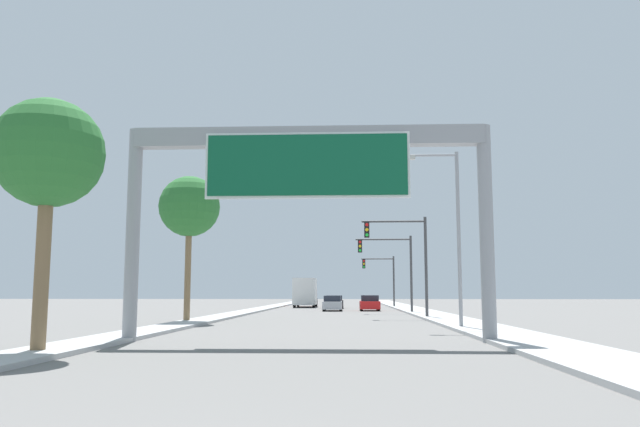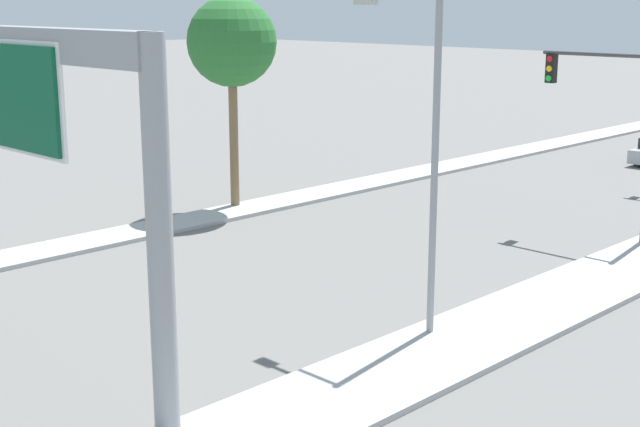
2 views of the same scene
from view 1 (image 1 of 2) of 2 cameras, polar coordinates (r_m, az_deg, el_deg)
The scene contains 13 objects.
sidewalk_right at distance 64.85m, azimuth 8.21°, elevation -8.60°, with size 3.00×120.00×0.15m.
median_strip_left at distance 65.13m, azimuth -5.19°, elevation -8.64°, with size 2.00×120.00×0.15m.
sign_gantry at distance 22.88m, azimuth -1.15°, elevation 3.65°, with size 13.41×0.73×7.83m.
car_far_left at distance 67.83m, azimuth 1.33°, elevation -8.11°, with size 1.88×4.58×1.39m.
car_mid_right at distance 59.71m, azimuth 4.56°, elevation -8.19°, with size 1.85×4.29×1.45m.
car_near_center at distance 59.15m, azimuth 1.15°, elevation -8.24°, with size 1.78×4.74×1.42m.
truck_box_primary at distance 73.19m, azimuth -1.34°, elevation -7.24°, with size 2.47×7.89×3.32m.
traffic_light_near_intersection at distance 42.80m, azimuth 7.89°, elevation -3.34°, with size 4.43×0.32×6.85m.
traffic_light_mid_block at distance 52.73m, azimuth 6.73°, elevation -4.30°, with size 4.73×0.32×6.46m.
traffic_light_far_intersection at distance 72.67m, azimuth 5.79°, elevation -5.43°, with size 3.84×0.32×5.86m.
palm_tree_foreground at distance 20.07m, azimuth -23.58°, elevation 4.88°, with size 3.22×3.22×7.46m.
palm_tree_background at distance 37.78m, azimuth -11.85°, elevation 0.55°, with size 3.60×3.60×8.62m.
street_lamp_right at distance 30.98m, azimuth 11.92°, elevation -0.84°, with size 2.73×0.28×8.63m.
Camera 1 is at (1.46, -4.53, 1.78)m, focal length 35.00 mm.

